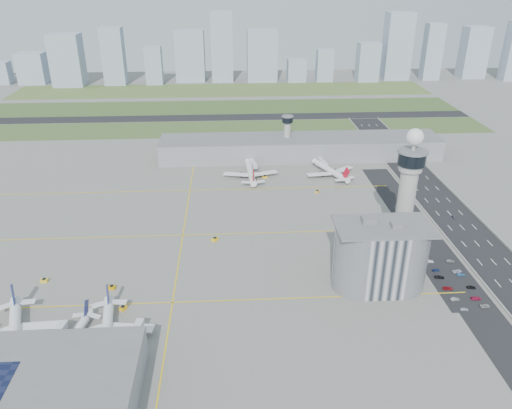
{
  "coord_description": "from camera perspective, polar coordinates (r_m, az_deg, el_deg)",
  "views": [
    {
      "loc": [
        -13.92,
        -208.18,
        131.63
      ],
      "look_at": [
        0.0,
        35.0,
        15.0
      ],
      "focal_mm": 35.0,
      "sensor_mm": 36.0,
      "label": 1
    }
  ],
  "objects": [
    {
      "name": "ground",
      "position": [
        246.7,
        0.47,
        -6.66
      ],
      "size": [
        1000.0,
        1000.0,
        0.0
      ],
      "primitive_type": "plane",
      "color": "gray"
    },
    {
      "name": "grass_strip_0",
      "position": [
        452.77,
        -3.95,
        8.63
      ],
      "size": [
        480.0,
        50.0,
        0.08
      ],
      "primitive_type": "cube",
      "color": "#415A2A",
      "rests_on": "ground"
    },
    {
      "name": "grass_strip_1",
      "position": [
        524.98,
        -3.91,
        11.01
      ],
      "size": [
        480.0,
        60.0,
        0.08
      ],
      "primitive_type": "cube",
      "color": "#415A2A",
      "rests_on": "ground"
    },
    {
      "name": "grass_strip_2",
      "position": [
        602.75,
        -3.87,
        12.92
      ],
      "size": [
        480.0,
        70.0,
        0.08
      ],
      "primitive_type": "cube",
      "color": "#4F6831",
      "rests_on": "ground"
    },
    {
      "name": "runway",
      "position": [
        488.28,
        -3.93,
        9.9
      ],
      "size": [
        480.0,
        22.0,
        0.1
      ],
      "primitive_type": "cube",
      "color": "black",
      "rests_on": "ground"
    },
    {
      "name": "highway",
      "position": [
        277.98,
        24.96,
        -5.31
      ],
      "size": [
        28.0,
        500.0,
        0.1
      ],
      "primitive_type": "cube",
      "color": "black",
      "rests_on": "ground"
    },
    {
      "name": "barrier_left",
      "position": [
        271.51,
        22.36,
        -5.41
      ],
      "size": [
        0.6,
        500.0,
        1.2
      ],
      "primitive_type": "cube",
      "color": "#9E9E99",
      "rests_on": "ground"
    },
    {
      "name": "landside_road",
      "position": [
        259.6,
        21.01,
        -6.79
      ],
      "size": [
        18.0,
        260.0,
        0.08
      ],
      "primitive_type": "cube",
      "color": "black",
      "rests_on": "ground"
    },
    {
      "name": "parking_lot",
      "position": [
        249.73,
        21.63,
        -8.26
      ],
      "size": [
        20.0,
        44.0,
        0.1
      ],
      "primitive_type": "cube",
      "color": "black",
      "rests_on": "ground"
    },
    {
      "name": "taxiway_line_h_0",
      "position": [
        223.06,
        -9.52,
        -10.99
      ],
      "size": [
        260.0,
        0.6,
        0.01
      ],
      "primitive_type": "cube",
      "color": "yellow",
      "rests_on": "ground"
    },
    {
      "name": "taxiway_line_h_1",
      "position": [
        273.38,
        -8.35,
        -3.5
      ],
      "size": [
        260.0,
        0.6,
        0.01
      ],
      "primitive_type": "cube",
      "color": "yellow",
      "rests_on": "ground"
    },
    {
      "name": "taxiway_line_h_2",
      "position": [
        326.98,
        -7.57,
        1.61
      ],
      "size": [
        260.0,
        0.6,
        0.01
      ],
      "primitive_type": "cube",
      "color": "yellow",
      "rests_on": "ground"
    },
    {
      "name": "taxiway_line_v",
      "position": [
        273.38,
        -8.35,
        -3.5
      ],
      "size": [
        0.6,
        260.0,
        0.01
      ],
      "primitive_type": "cube",
      "color": "yellow",
      "rests_on": "ground"
    },
    {
      "name": "control_tower",
      "position": [
        251.88,
        16.96,
        1.87
      ],
      "size": [
        14.0,
        14.0,
        64.5
      ],
      "color": "#ADAAA5",
      "rests_on": "ground"
    },
    {
      "name": "secondary_tower",
      "position": [
        378.09,
        3.58,
        8.17
      ],
      "size": [
        8.6,
        8.6,
        31.9
      ],
      "color": "#ADAAA5",
      "rests_on": "ground"
    },
    {
      "name": "admin_building",
      "position": [
        229.22,
        14.0,
        -5.76
      ],
      "size": [
        42.0,
        24.0,
        33.5
      ],
      "color": "#B2B2B7",
      "rests_on": "ground"
    },
    {
      "name": "terminal_pier",
      "position": [
        380.89,
        5.08,
        6.53
      ],
      "size": [
        210.0,
        32.0,
        15.8
      ],
      "color": "gray",
      "rests_on": "ground"
    },
    {
      "name": "near_terminal",
      "position": [
        192.59,
        -26.37,
        -18.27
      ],
      "size": [
        84.0,
        42.0,
        13.0
      ],
      "color": "gray",
      "rests_on": "ground"
    },
    {
      "name": "airplane_near_a",
      "position": [
        217.57,
        -26.02,
        -12.59
      ],
      "size": [
        51.99,
        56.25,
        12.88
      ],
      "primitive_type": null,
      "rotation": [
        0.0,
        0.0,
        -1.24
      ],
      "color": "white",
      "rests_on": "ground"
    },
    {
      "name": "airplane_near_b",
      "position": [
        207.73,
        -20.39,
        -13.94
      ],
      "size": [
        34.4,
        38.82,
        9.77
      ],
      "primitive_type": null,
      "rotation": [
        0.0,
        0.0,
        -1.72
      ],
      "color": "white",
      "rests_on": "ground"
    },
    {
      "name": "airplane_near_c",
      "position": [
        206.0,
        -16.81,
        -13.28
      ],
      "size": [
        43.0,
        48.45,
        12.14
      ],
      "primitive_type": null,
      "rotation": [
        0.0,
        0.0,
        -1.42
      ],
      "color": "white",
      "rests_on": "ground"
    },
    {
      "name": "airplane_far_a",
      "position": [
        343.48,
        -0.65,
        4.17
      ],
      "size": [
        39.8,
        46.13,
        12.42
      ],
      "primitive_type": null,
      "rotation": [
        0.0,
        0.0,
        1.62
      ],
      "color": "white",
      "rests_on": "ground"
    },
    {
      "name": "airplane_far_b",
      "position": [
        350.32,
        8.45,
        4.29
      ],
      "size": [
        50.51,
        54.01,
        12.1
      ],
      "primitive_type": null,
      "rotation": [
        0.0,
        0.0,
        1.96
      ],
      "color": "white",
      "rests_on": "ground"
    },
    {
      "name": "jet_bridge_near_1",
      "position": [
        207.41,
        -22.74,
        -15.21
      ],
      "size": [
        5.39,
        14.31,
        5.7
      ],
      "primitive_type": null,
      "rotation": [
        0.0,
        0.0,
        1.4
      ],
      "color": "silver",
      "rests_on": "ground"
    },
    {
      "name": "jet_bridge_near_2",
      "position": [
        199.43,
        -14.29,
        -15.61
      ],
      "size": [
        5.39,
        14.31,
        5.7
      ],
      "primitive_type": null,
      "rotation": [
        0.0,
        0.0,
        1.4
      ],
      "color": "silver",
      "rests_on": "ground"
    },
    {
      "name": "jet_bridge_far_0",
      "position": [
        364.09,
        -0.56,
        4.87
      ],
      "size": [
        5.39,
        14.31,
        5.7
      ],
      "primitive_type": null,
      "rotation": [
        0.0,
        0.0,
        -1.4
      ],
      "color": "silver",
      "rests_on": "ground"
    },
    {
      "name": "jet_bridge_far_1",
      "position": [
        369.67,
        7.23,
        4.99
      ],
      "size": [
        5.39,
        14.31,
        5.7
      ],
      "primitive_type": null,
      "rotation": [
        0.0,
        0.0,
        -1.4
      ],
      "color": "silver",
      "rests_on": "ground"
    },
    {
      "name": "tug_0",
      "position": [
        252.15,
        -23.05,
        -7.95
      ],
      "size": [
        3.26,
        2.31,
        1.84
      ],
      "primitive_type": null,
      "rotation": [
        0.0,
        0.0,
        -1.62
      ],
      "color": "yellow",
      "rests_on": "ground"
    },
    {
      "name": "tug_1",
      "position": [
        237.04,
        -16.16,
        -9.04
      ],
      "size": [
        3.52,
        2.74,
        1.84
      ],
      "primitive_type": null,
      "rotation": [
        0.0,
        0.0,
        1.38
      ],
      "color": "#D39600",
      "rests_on": "ground"
    },
    {
      "name": "tug_2",
      "position": [
        222.99,
        -14.94,
        -11.33
      ],
      "size": [
        3.45,
        3.77,
        1.81
      ],
      "primitive_type": null,
      "rotation": [
        0.0,
        0.0,
        -0.55
      ],
      "color": "yellow",
      "rests_on": "ground"
    },
    {
      "name": "tug_3",
      "position": [
        265.85,
        -4.72,
        -3.94
      ],
      "size": [
        3.96,
        4.1,
        1.97
      ],
      "primitive_type": null,
      "rotation": [
        0.0,
        0.0,
        -0.69
      ],
      "color": "yellow",
      "rests_on": "ground"
    },
    {
      "name": "tug_4",
      "position": [
        343.18,
        1.01,
        3.2
      ],
      "size": [
        3.74,
        3.13,
        1.86
      ],
      "primitive_type": null,
      "rotation": [
        0.0,
        0.0,
        1.91
      ],
      "color": "yellow",
      "rests_on": "ground"
    },
    {
      "name": "tug_5",
      "position": [
        323.13,
        7.02,
        1.51
      ],
      "size": [
        3.14,
        3.48,
        1.67
      ],
      "primitive_type": null,
      "rotation": [
        0.0,
        0.0,
        2.63
      ],
      "color": "gold",
      "rests_on": "ground"
    },
    {
      "name": "car_lot_0",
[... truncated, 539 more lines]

